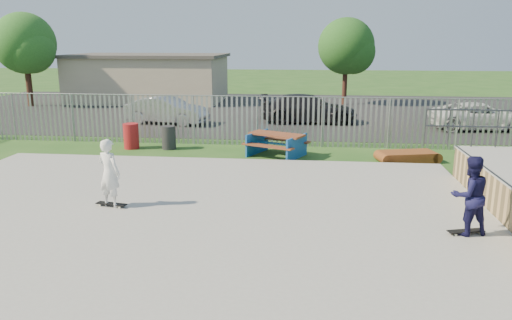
# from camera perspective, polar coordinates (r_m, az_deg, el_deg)

# --- Properties ---
(ground) EXTENTS (120.00, 120.00, 0.00)m
(ground) POSITION_cam_1_polar(r_m,az_deg,el_deg) (11.98, -9.29, -7.18)
(ground) COLOR #244F1B
(ground) RESTS_ON ground
(concrete_slab) EXTENTS (15.00, 12.00, 0.15)m
(concrete_slab) POSITION_cam_1_polar(r_m,az_deg,el_deg) (11.95, -9.30, -6.84)
(concrete_slab) COLOR gray
(concrete_slab) RESTS_ON ground
(fence) EXTENTS (26.04, 16.02, 2.00)m
(fence) POSITION_cam_1_polar(r_m,az_deg,el_deg) (15.83, -1.56, 1.92)
(fence) COLOR gray
(fence) RESTS_ON ground
(picnic_table) EXTENTS (2.52, 2.34, 0.85)m
(picnic_table) POSITION_cam_1_polar(r_m,az_deg,el_deg) (18.41, 2.36, 1.78)
(picnic_table) COLOR brown
(picnic_table) RESTS_ON ground
(funbox) EXTENTS (1.98, 1.32, 0.36)m
(funbox) POSITION_cam_1_polar(r_m,az_deg,el_deg) (18.37, 16.93, 0.36)
(funbox) COLOR brown
(funbox) RESTS_ON ground
(trash_bin_red) EXTENTS (0.60, 0.60, 0.99)m
(trash_bin_red) POSITION_cam_1_polar(r_m,az_deg,el_deg) (20.27, -14.08, 2.67)
(trash_bin_red) COLOR maroon
(trash_bin_red) RESTS_ON ground
(trash_bin_grey) EXTENTS (0.55, 0.55, 0.91)m
(trash_bin_grey) POSITION_cam_1_polar(r_m,az_deg,el_deg) (19.87, -9.94, 2.55)
(trash_bin_grey) COLOR #252527
(trash_bin_grey) RESTS_ON ground
(parking_lot) EXTENTS (40.00, 18.00, 0.02)m
(parking_lot) POSITION_cam_1_polar(r_m,az_deg,el_deg) (30.23, 0.24, 5.68)
(parking_lot) COLOR black
(parking_lot) RESTS_ON ground
(car_silver) EXTENTS (4.37, 2.21, 1.37)m
(car_silver) POSITION_cam_1_polar(r_m,az_deg,el_deg) (25.76, -10.15, 5.63)
(car_silver) COLOR #AFAFB4
(car_silver) RESTS_ON parking_lot
(car_dark) EXTENTS (5.03, 2.20, 1.44)m
(car_dark) POSITION_cam_1_polar(r_m,az_deg,el_deg) (25.85, 6.01, 5.87)
(car_dark) COLOR black
(car_dark) RESTS_ON parking_lot
(car_white) EXTENTS (4.69, 2.37, 1.27)m
(car_white) POSITION_cam_1_polar(r_m,az_deg,el_deg) (25.95, 24.25, 4.58)
(car_white) COLOR silver
(car_white) RESTS_ON parking_lot
(building) EXTENTS (10.40, 6.40, 3.20)m
(building) POSITION_cam_1_polar(r_m,az_deg,el_deg) (35.64, -12.14, 9.19)
(building) COLOR #B9AA8E
(building) RESTS_ON ground
(tree_left) EXTENTS (3.79, 3.79, 5.85)m
(tree_left) POSITION_cam_1_polar(r_m,az_deg,el_deg) (35.06, -24.93, 11.99)
(tree_left) COLOR #43261B
(tree_left) RESTS_ON ground
(tree_mid) EXTENTS (3.61, 3.61, 5.57)m
(tree_mid) POSITION_cam_1_polar(r_m,az_deg,el_deg) (33.31, 10.28, 12.66)
(tree_mid) COLOR #402219
(tree_mid) RESTS_ON ground
(skateboard_a) EXTENTS (0.82, 0.41, 0.08)m
(skateboard_a) POSITION_cam_1_polar(r_m,az_deg,el_deg) (11.73, 22.85, -7.60)
(skateboard_a) COLOR black
(skateboard_a) RESTS_ON concrete_slab
(skateboard_b) EXTENTS (0.82, 0.35, 0.08)m
(skateboard_b) POSITION_cam_1_polar(r_m,az_deg,el_deg) (13.03, -16.19, -4.94)
(skateboard_b) COLOR black
(skateboard_b) RESTS_ON concrete_slab
(skater_navy) EXTENTS (0.98, 0.86, 1.72)m
(skater_navy) POSITION_cam_1_polar(r_m,az_deg,el_deg) (11.47, 23.23, -3.76)
(skater_navy) COLOR #14133B
(skater_navy) RESTS_ON concrete_slab
(skater_white) EXTENTS (0.73, 0.61, 1.72)m
(skater_white) POSITION_cam_1_polar(r_m,az_deg,el_deg) (12.80, -16.43, -1.45)
(skater_white) COLOR white
(skater_white) RESTS_ON concrete_slab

